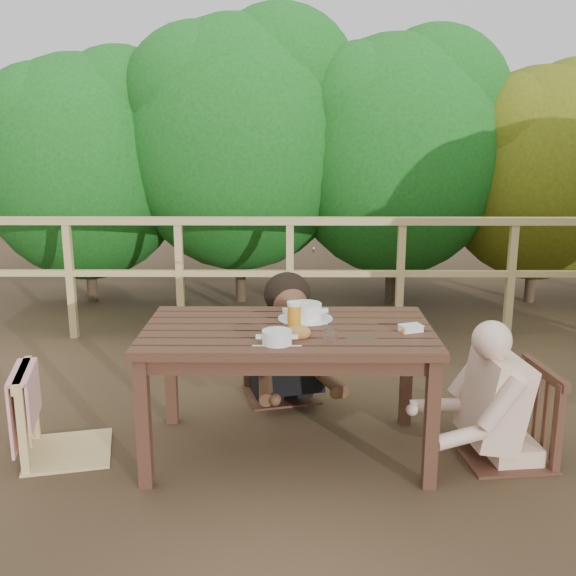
{
  "coord_description": "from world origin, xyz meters",
  "views": [
    {
      "loc": [
        0.03,
        -3.3,
        1.71
      ],
      "look_at": [
        0.0,
        0.05,
        0.9
      ],
      "focal_mm": 41.56,
      "sensor_mm": 36.0,
      "label": 1
    }
  ],
  "objects_px": {
    "woman": "(281,299)",
    "table": "(288,392)",
    "chair_right": "(508,375)",
    "beer_glass": "(294,315)",
    "chair_far": "(281,330)",
    "soup_far": "(305,312)",
    "chair_left": "(62,372)",
    "diner_right": "(517,345)",
    "tumbler": "(330,337)",
    "butter_tub": "(411,329)",
    "soup_near": "(277,338)",
    "bread_roll": "(298,333)"
  },
  "relations": [
    {
      "from": "woman",
      "to": "table",
      "type": "bearing_deg",
      "value": 78.61
    },
    {
      "from": "chair_right",
      "to": "woman",
      "type": "xyz_separation_m",
      "value": [
        -1.2,
        0.84,
        0.19
      ]
    },
    {
      "from": "chair_right",
      "to": "beer_glass",
      "type": "height_order",
      "value": "chair_right"
    },
    {
      "from": "chair_far",
      "to": "woman",
      "type": "xyz_separation_m",
      "value": [
        0.0,
        0.02,
        0.2
      ]
    },
    {
      "from": "woman",
      "to": "soup_far",
      "type": "bearing_deg",
      "value": 87.75
    },
    {
      "from": "soup_far",
      "to": "table",
      "type": "bearing_deg",
      "value": -119.98
    },
    {
      "from": "chair_right",
      "to": "soup_far",
      "type": "xyz_separation_m",
      "value": [
        -1.05,
        0.2,
        0.28
      ]
    },
    {
      "from": "chair_left",
      "to": "woman",
      "type": "height_order",
      "value": "woman"
    },
    {
      "from": "woman",
      "to": "diner_right",
      "type": "xyz_separation_m",
      "value": [
        1.23,
        -0.84,
        -0.03
      ]
    },
    {
      "from": "chair_left",
      "to": "chair_far",
      "type": "relative_size",
      "value": 1.04
    },
    {
      "from": "soup_far",
      "to": "beer_glass",
      "type": "distance_m",
      "value": 0.15
    },
    {
      "from": "table",
      "to": "tumbler",
      "type": "distance_m",
      "value": 0.5
    },
    {
      "from": "butter_tub",
      "to": "soup_near",
      "type": "bearing_deg",
      "value": 177.56
    },
    {
      "from": "butter_tub",
      "to": "chair_right",
      "type": "bearing_deg",
      "value": -16.76
    },
    {
      "from": "soup_near",
      "to": "chair_far",
      "type": "bearing_deg",
      "value": 90.16
    },
    {
      "from": "diner_right",
      "to": "chair_right",
      "type": "bearing_deg",
      "value": 83.18
    },
    {
      "from": "beer_glass",
      "to": "butter_tub",
      "type": "xyz_separation_m",
      "value": [
        0.59,
        -0.09,
        -0.05
      ]
    },
    {
      "from": "woman",
      "to": "diner_right",
      "type": "relative_size",
      "value": 1.04
    },
    {
      "from": "table",
      "to": "soup_far",
      "type": "distance_m",
      "value": 0.44
    },
    {
      "from": "soup_far",
      "to": "chair_far",
      "type": "bearing_deg",
      "value": 103.37
    },
    {
      "from": "chair_far",
      "to": "beer_glass",
      "type": "distance_m",
      "value": 0.82
    },
    {
      "from": "bread_roll",
      "to": "tumbler",
      "type": "distance_m",
      "value": 0.17
    },
    {
      "from": "chair_left",
      "to": "butter_tub",
      "type": "distance_m",
      "value": 1.83
    },
    {
      "from": "woman",
      "to": "beer_glass",
      "type": "height_order",
      "value": "woman"
    },
    {
      "from": "table",
      "to": "soup_near",
      "type": "height_order",
      "value": "soup_near"
    },
    {
      "from": "beer_glass",
      "to": "diner_right",
      "type": "bearing_deg",
      "value": -3.15
    },
    {
      "from": "beer_glass",
      "to": "butter_tub",
      "type": "distance_m",
      "value": 0.6
    },
    {
      "from": "soup_far",
      "to": "bread_roll",
      "type": "bearing_deg",
      "value": -97.06
    },
    {
      "from": "chair_far",
      "to": "chair_right",
      "type": "bearing_deg",
      "value": -49.48
    },
    {
      "from": "diner_right",
      "to": "butter_tub",
      "type": "xyz_separation_m",
      "value": [
        -0.55,
        -0.02,
        0.09
      ]
    },
    {
      "from": "chair_far",
      "to": "tumbler",
      "type": "height_order",
      "value": "chair_far"
    },
    {
      "from": "soup_far",
      "to": "beer_glass",
      "type": "bearing_deg",
      "value": -113.19
    },
    {
      "from": "soup_near",
      "to": "beer_glass",
      "type": "xyz_separation_m",
      "value": [
        0.08,
        0.29,
        0.03
      ]
    },
    {
      "from": "bread_roll",
      "to": "diner_right",
      "type": "bearing_deg",
      "value": 6.38
    },
    {
      "from": "soup_far",
      "to": "bread_roll",
      "type": "distance_m",
      "value": 0.33
    },
    {
      "from": "chair_left",
      "to": "chair_right",
      "type": "bearing_deg",
      "value": -103.89
    },
    {
      "from": "table",
      "to": "beer_glass",
      "type": "distance_m",
      "value": 0.42
    },
    {
      "from": "table",
      "to": "soup_far",
      "type": "height_order",
      "value": "soup_far"
    },
    {
      "from": "soup_near",
      "to": "bread_roll",
      "type": "xyz_separation_m",
      "value": [
        0.1,
        0.1,
        -0.0
      ]
    },
    {
      "from": "diner_right",
      "to": "bread_roll",
      "type": "height_order",
      "value": "diner_right"
    },
    {
      "from": "soup_far",
      "to": "soup_near",
      "type": "bearing_deg",
      "value": -108.27
    },
    {
      "from": "soup_near",
      "to": "tumbler",
      "type": "height_order",
      "value": "soup_near"
    },
    {
      "from": "tumbler",
      "to": "table",
      "type": "bearing_deg",
      "value": 130.92
    },
    {
      "from": "chair_right",
      "to": "bread_roll",
      "type": "relative_size",
      "value": 7.26
    },
    {
      "from": "soup_far",
      "to": "tumbler",
      "type": "relative_size",
      "value": 3.92
    },
    {
      "from": "chair_far",
      "to": "diner_right",
      "type": "relative_size",
      "value": 0.72
    },
    {
      "from": "tumbler",
      "to": "butter_tub",
      "type": "distance_m",
      "value": 0.45
    },
    {
      "from": "woman",
      "to": "tumbler",
      "type": "bearing_deg",
      "value": 88.89
    },
    {
      "from": "chair_left",
      "to": "diner_right",
      "type": "xyz_separation_m",
      "value": [
        2.36,
        -0.02,
        0.16
      ]
    },
    {
      "from": "chair_far",
      "to": "soup_far",
      "type": "distance_m",
      "value": 0.7
    }
  ]
}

